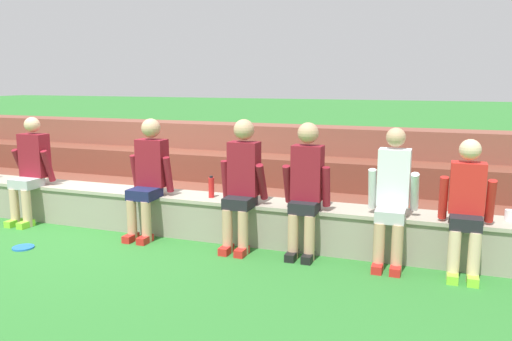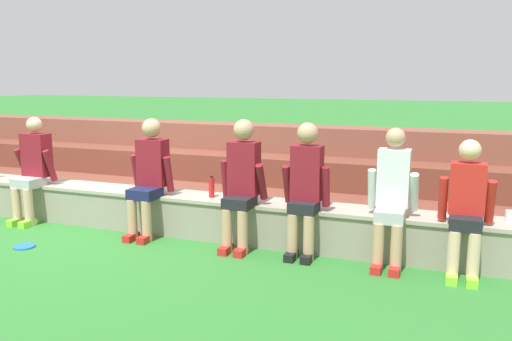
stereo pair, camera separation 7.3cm
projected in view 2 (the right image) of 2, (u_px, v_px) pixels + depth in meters
The scene contains 12 objects.
ground_plane at pixel (104, 229), 6.31m from camera, with size 80.00×80.00×0.00m, color #2D752D.
stone_seating_wall at pixel (114, 205), 6.47m from camera, with size 9.72×0.49×0.48m.
brick_bleachers at pixel (176, 170), 7.89m from camera, with size 12.68×1.66×1.15m.
person_far_left at pixel (32, 167), 6.57m from camera, with size 0.53×0.55×1.35m.
person_left_of_center at pixel (149, 174), 5.96m from camera, with size 0.52×0.58×1.38m.
person_center at pixel (242, 181), 5.51m from camera, with size 0.50×0.53×1.40m.
person_right_of_center at pixel (305, 186), 5.27m from camera, with size 0.49×0.47×1.39m.
person_far_right at pixel (392, 195), 5.01m from camera, with size 0.49×0.56×1.36m.
person_rightmost_edge at pixel (466, 206), 4.73m from camera, with size 0.49×0.51×1.28m.
water_bottle_near_right at pixel (212, 187), 5.91m from camera, with size 0.07×0.07×0.25m.
plastic_cup_middle at pixel (509, 216), 4.90m from camera, with size 0.08×0.08×0.11m, color white.
frisbee at pixel (24, 247), 5.64m from camera, with size 0.23×0.23×0.02m, color blue.
Camera 2 is at (3.91, -5.02, 1.83)m, focal length 35.99 mm.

